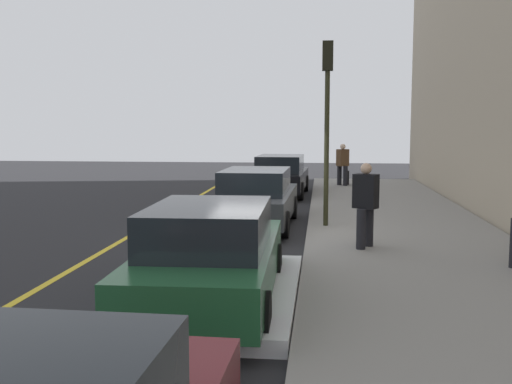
# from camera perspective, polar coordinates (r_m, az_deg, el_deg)

# --- Properties ---
(ground_plane) EXTENTS (56.00, 56.00, 0.00)m
(ground_plane) POSITION_cam_1_polar(r_m,az_deg,el_deg) (14.49, 0.89, -4.09)
(ground_plane) COLOR black
(sidewalk) EXTENTS (28.00, 4.60, 0.15)m
(sidewalk) POSITION_cam_1_polar(r_m,az_deg,el_deg) (14.55, 13.97, -3.93)
(sidewalk) COLOR gray
(sidewalk) RESTS_ON ground
(lane_stripe_centre) EXTENTS (28.00, 0.14, 0.01)m
(lane_stripe_centre) POSITION_cam_1_polar(r_m,az_deg,el_deg) (15.12, -11.30, -3.75)
(lane_stripe_centre) COLOR gold
(lane_stripe_centre) RESTS_ON ground
(snow_bank_curb) EXTENTS (4.45, 0.56, 0.22)m
(snow_bank_curb) POSITION_cam_1_polar(r_m,az_deg,el_deg) (9.10, 2.09, -9.71)
(snow_bank_curb) COLOR white
(snow_bank_curb) RESTS_ON ground
(parked_car_green) EXTENTS (4.69, 1.98, 1.51)m
(parked_car_green) POSITION_cam_1_polar(r_m,az_deg,el_deg) (8.72, -4.31, -6.03)
(parked_car_green) COLOR black
(parked_car_green) RESTS_ON ground
(parked_car_charcoal) EXTENTS (4.81, 1.97, 1.51)m
(parked_car_charcoal) POSITION_cam_1_polar(r_m,az_deg,el_deg) (15.48, 0.03, -0.57)
(parked_car_charcoal) COLOR black
(parked_car_charcoal) RESTS_ON ground
(parked_car_black) EXTENTS (4.68, 2.02, 1.51)m
(parked_car_black) POSITION_cam_1_polar(r_m,az_deg,el_deg) (22.53, 2.35, 1.60)
(parked_car_black) COLOR black
(parked_car_black) RESTS_ON ground
(pedestrian_black_coat) EXTENTS (0.52, 0.55, 1.72)m
(pedestrian_black_coat) POSITION_cam_1_polar(r_m,az_deg,el_deg) (12.32, 10.36, -1.02)
(pedestrian_black_coat) COLOR black
(pedestrian_black_coat) RESTS_ON sidewalk
(pedestrian_brown_coat) EXTENTS (0.52, 0.54, 1.72)m
(pedestrian_brown_coat) POSITION_cam_1_polar(r_m,az_deg,el_deg) (25.04, 8.23, 2.72)
(pedestrian_brown_coat) COLOR black
(pedestrian_brown_coat) RESTS_ON sidewalk
(traffic_light_pole) EXTENTS (0.35, 0.26, 4.49)m
(traffic_light_pole) POSITION_cam_1_polar(r_m,az_deg,el_deg) (14.85, 6.78, 8.44)
(traffic_light_pole) COLOR #2D2D19
(traffic_light_pole) RESTS_ON sidewalk
(rolling_suitcase) EXTENTS (0.34, 0.22, 0.94)m
(rolling_suitcase) POSITION_cam_1_polar(r_m,az_deg,el_deg) (25.48, 8.57, 1.37)
(rolling_suitcase) COLOR black
(rolling_suitcase) RESTS_ON sidewalk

